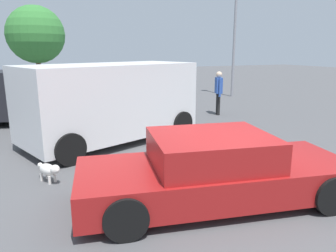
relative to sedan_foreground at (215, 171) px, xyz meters
The scene contains 7 objects.
ground_plane 0.61m from the sedan_foreground, ahead, with size 80.00×80.00×0.00m, color #515154.
sedan_foreground is the anchor object (origin of this frame).
dog 3.26m from the sedan_foreground, 141.51° to the left, with size 0.42×0.60×0.41m.
van_white 4.48m from the sedan_foreground, 98.24° to the left, with size 5.26×3.56×2.19m.
pedestrian 7.67m from the sedan_foreground, 56.53° to the left, with size 0.37×0.54×1.73m.
light_post_near 13.79m from the sedan_foreground, 53.30° to the left, with size 0.44×0.44×7.48m.
tree_back_right 22.69m from the sedan_foreground, 94.34° to the left, with size 4.27×4.27×5.81m.
Camera 1 is at (-3.05, -4.27, 2.56)m, focal length 33.91 mm.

